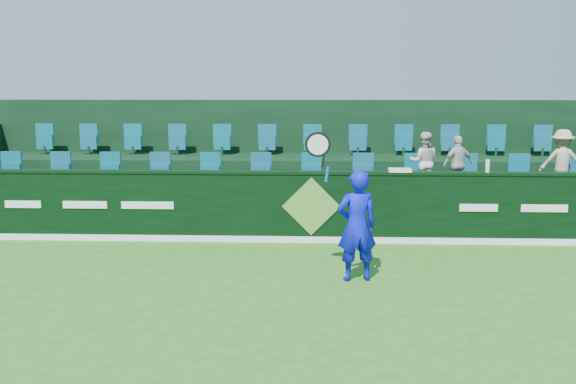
{
  "coord_description": "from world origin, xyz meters",
  "views": [
    {
      "loc": [
        0.06,
        -7.91,
        2.9
      ],
      "look_at": [
        -0.39,
        2.8,
        1.15
      ],
      "focal_mm": 40.0,
      "sensor_mm": 36.0,
      "label": 1
    }
  ],
  "objects_px": {
    "spectator_right": "(561,161)",
    "drinks_bottle": "(488,166)",
    "spectator_middle": "(458,164)",
    "tennis_player": "(356,225)",
    "towel": "(400,170)",
    "spectator_left": "(424,162)"
  },
  "relations": [
    {
      "from": "spectator_left",
      "to": "towel",
      "type": "distance_m",
      "value": 1.29
    },
    {
      "from": "spectator_right",
      "to": "towel",
      "type": "height_order",
      "value": "spectator_right"
    },
    {
      "from": "spectator_middle",
      "to": "spectator_right",
      "type": "relative_size",
      "value": 0.9
    },
    {
      "from": "tennis_player",
      "to": "drinks_bottle",
      "type": "height_order",
      "value": "tennis_player"
    },
    {
      "from": "tennis_player",
      "to": "spectator_middle",
      "type": "xyz_separation_m",
      "value": [
        2.27,
        3.56,
        0.51
      ]
    },
    {
      "from": "spectator_left",
      "to": "towel",
      "type": "bearing_deg",
      "value": 66.28
    },
    {
      "from": "spectator_middle",
      "to": "towel",
      "type": "bearing_deg",
      "value": 19.3
    },
    {
      "from": "spectator_left",
      "to": "drinks_bottle",
      "type": "xyz_separation_m",
      "value": [
        0.98,
        -1.12,
        0.06
      ]
    },
    {
      "from": "spectator_left",
      "to": "drinks_bottle",
      "type": "relative_size",
      "value": 5.09
    },
    {
      "from": "towel",
      "to": "drinks_bottle",
      "type": "relative_size",
      "value": 1.72
    },
    {
      "from": "tennis_player",
      "to": "spectator_left",
      "type": "xyz_separation_m",
      "value": [
        1.58,
        3.56,
        0.55
      ]
    },
    {
      "from": "spectator_right",
      "to": "drinks_bottle",
      "type": "xyz_separation_m",
      "value": [
        -1.76,
        -1.12,
        0.03
      ]
    },
    {
      "from": "spectator_middle",
      "to": "drinks_bottle",
      "type": "bearing_deg",
      "value": 83.63
    },
    {
      "from": "spectator_right",
      "to": "drinks_bottle",
      "type": "distance_m",
      "value": 2.09
    },
    {
      "from": "tennis_player",
      "to": "spectator_left",
      "type": "distance_m",
      "value": 3.94
    },
    {
      "from": "towel",
      "to": "tennis_player",
      "type": "bearing_deg",
      "value": -111.28
    },
    {
      "from": "spectator_middle",
      "to": "drinks_bottle",
      "type": "distance_m",
      "value": 1.16
    },
    {
      "from": "spectator_middle",
      "to": "towel",
      "type": "relative_size",
      "value": 2.78
    },
    {
      "from": "tennis_player",
      "to": "spectator_right",
      "type": "xyz_separation_m",
      "value": [
        4.33,
        3.56,
        0.58
      ]
    },
    {
      "from": "towel",
      "to": "spectator_middle",
      "type": "bearing_deg",
      "value": 40.34
    },
    {
      "from": "tennis_player",
      "to": "towel",
      "type": "bearing_deg",
      "value": 68.72
    },
    {
      "from": "spectator_left",
      "to": "spectator_right",
      "type": "height_order",
      "value": "spectator_right"
    }
  ]
}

